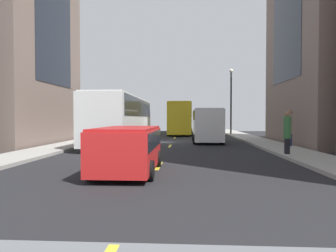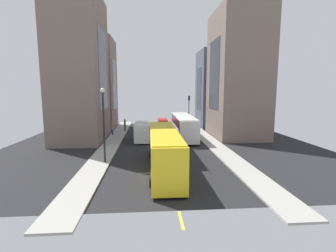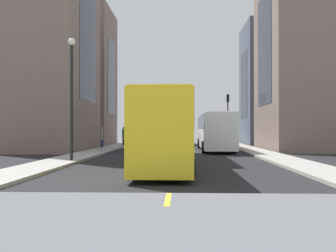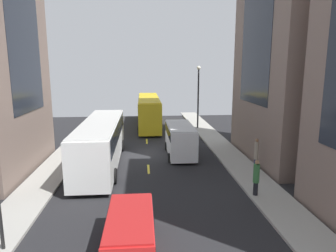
# 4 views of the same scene
# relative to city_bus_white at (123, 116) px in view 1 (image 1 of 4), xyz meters

# --- Properties ---
(ground_plane) EXTENTS (39.81, 39.81, 0.00)m
(ground_plane) POSITION_rel_city_bus_white_xyz_m (3.46, 2.98, -2.01)
(ground_plane) COLOR black
(sidewalk_west) EXTENTS (2.33, 44.00, 0.15)m
(sidewalk_west) POSITION_rel_city_bus_white_xyz_m (-3.28, 2.98, -1.93)
(sidewalk_west) COLOR #9E9B93
(sidewalk_west) RESTS_ON ground
(sidewalk_east) EXTENTS (2.33, 44.00, 0.15)m
(sidewalk_east) POSITION_rel_city_bus_white_xyz_m (10.20, 2.98, -1.93)
(sidewalk_east) COLOR #9E9B93
(sidewalk_east) RESTS_ON ground
(lane_stripe_1) EXTENTS (0.16, 2.00, 0.01)m
(lane_stripe_1) POSITION_rel_city_bus_white_xyz_m (3.46, -9.62, -2.00)
(lane_stripe_1) COLOR yellow
(lane_stripe_1) RESTS_ON ground
(lane_stripe_2) EXTENTS (0.16, 2.00, 0.01)m
(lane_stripe_2) POSITION_rel_city_bus_white_xyz_m (3.46, -1.22, -2.00)
(lane_stripe_2) COLOR yellow
(lane_stripe_2) RESTS_ON ground
(lane_stripe_3) EXTENTS (0.16, 2.00, 0.01)m
(lane_stripe_3) POSITION_rel_city_bus_white_xyz_m (3.46, 7.18, -2.00)
(lane_stripe_3) COLOR yellow
(lane_stripe_3) RESTS_ON ground
(lane_stripe_4) EXTENTS (0.16, 2.00, 0.01)m
(lane_stripe_4) POSITION_rel_city_bus_white_xyz_m (3.46, 15.58, -2.00)
(lane_stripe_4) COLOR yellow
(lane_stripe_4) RESTS_ON ground
(lane_stripe_5) EXTENTS (0.16, 2.00, 0.01)m
(lane_stripe_5) POSITION_rel_city_bus_white_xyz_m (3.46, 23.98, -2.00)
(lane_stripe_5) COLOR yellow
(lane_stripe_5) RESTS_ON ground
(building_west_1) EXTENTS (7.25, 10.17, 18.75)m
(building_west_1) POSITION_rel_city_bus_white_xyz_m (-8.24, -0.62, 7.37)
(building_west_1) COLOR #7A665B
(building_west_1) RESTS_ON ground
(building_east_1) EXTENTS (6.45, 10.60, 19.99)m
(building_east_1) POSITION_rel_city_bus_white_xyz_m (14.75, 0.56, 7.99)
(building_east_1) COLOR #7A665B
(building_east_1) RESTS_ON ground
(city_bus_white) EXTENTS (2.80, 12.18, 3.35)m
(city_bus_white) POSITION_rel_city_bus_white_xyz_m (0.00, 0.00, 0.00)
(city_bus_white) COLOR silver
(city_bus_white) RESTS_ON ground
(streetcar_yellow) EXTENTS (2.70, 13.07, 3.59)m
(streetcar_yellow) POSITION_rel_city_bus_white_xyz_m (3.85, 14.98, 0.12)
(streetcar_yellow) COLOR yellow
(streetcar_yellow) RESTS_ON ground
(delivery_van_white) EXTENTS (2.25, 5.52, 2.58)m
(delivery_van_white) POSITION_rel_city_bus_white_xyz_m (6.15, 2.04, -0.50)
(delivery_van_white) COLOR white
(delivery_van_white) RESTS_ON ground
(car_red_0) EXTENTS (2.02, 4.26, 1.56)m
(car_red_0) POSITION_rel_city_bus_white_xyz_m (2.54, -11.12, -1.09)
(car_red_0) COLOR red
(car_red_0) RESTS_ON ground
(pedestrian_waiting_curb) EXTENTS (0.35, 0.35, 2.06)m
(pedestrian_waiting_curb) POSITION_rel_city_bus_white_xyz_m (9.38, -6.55, -0.77)
(pedestrian_waiting_curb) COLOR black
(pedestrian_waiting_curb) RESTS_ON ground
(pedestrian_crossing_mid) EXTENTS (0.29, 0.29, 2.25)m
(pedestrian_crossing_mid) POSITION_rel_city_bus_white_xyz_m (10.93, -2.39, -0.64)
(pedestrian_crossing_mid) COLOR navy
(pedestrian_crossing_mid) RESTS_ON ground
(streetlamp_near) EXTENTS (0.44, 0.44, 7.19)m
(streetlamp_near) POSITION_rel_city_bus_white_xyz_m (9.53, 12.65, 2.54)
(streetlamp_near) COLOR black
(streetlamp_near) RESTS_ON ground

